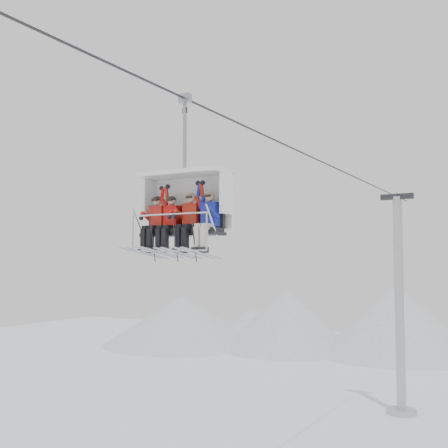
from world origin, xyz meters
The scene contains 8 objects.
ridgeline centered at (-1.58, 42.05, 2.84)m, with size 72.00×21.00×7.00m.
lift_tower_right centered at (0.00, 22.00, 5.78)m, with size 2.00×1.80×13.48m.
haul_cable centered at (0.00, 0.00, 13.30)m, with size 0.06×0.06×50.00m, color #2B2B30.
chairlift_carrier centered at (0.00, -1.89, 10.67)m, with size 2.33×1.17×3.98m.
skier_far_left centered at (-0.76, -2.19, 10.19)m, with size 0.39×1.69×1.56m.
skier_center_left centered at (-0.31, -2.20, 10.18)m, with size 0.38×1.69×1.53m.
skier_center_right centered at (0.26, -2.19, 10.20)m, with size 0.40×1.69×1.59m.
skier_far_right centered at (0.79, -2.19, 10.20)m, with size 0.40×1.69×1.59m.
Camera 1 is at (7.67, -13.60, 9.16)m, focal length 45.00 mm.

